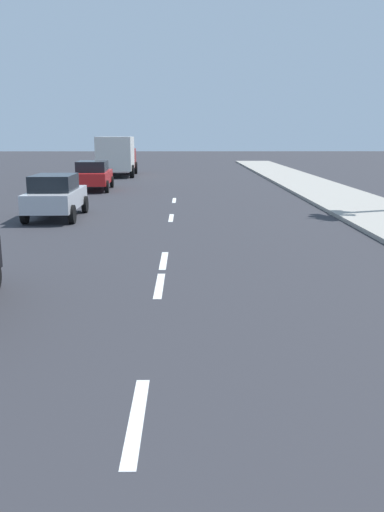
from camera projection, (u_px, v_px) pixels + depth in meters
The scene contains 9 objects.
ground_plane at pixel (169, 232), 16.32m from camera, with size 160.00×160.00×0.00m, color #2D2D33.
lane_stripe_2 at pixel (136, 419), 5.58m from camera, with size 0.16×1.80×0.01m, color white.
lane_stripe_3 at pixel (159, 285), 10.51m from camera, with size 0.16×1.80×0.01m, color white.
lane_stripe_4 at pixel (164, 260), 12.59m from camera, with size 0.16×1.80×0.01m, color white.
lane_stripe_5 at pixel (171, 218), 19.02m from camera, with size 0.16×1.80×0.01m, color white.
lane_stripe_6 at pixel (174, 200), 24.06m from camera, with size 0.16×1.80×0.01m, color white.
parked_car_silver at pixel (56, 195), 18.81m from camera, with size 1.84×3.84×1.57m.
parked_car_red at pixel (93, 175), 28.30m from camera, with size 2.04×4.16×1.57m.
delivery_truck at pixel (117, 155), 37.94m from camera, with size 2.84×6.32×2.80m.
Camera 1 is at (0.53, 3.92, 2.96)m, focal length 36.76 mm.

